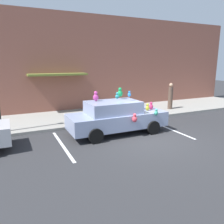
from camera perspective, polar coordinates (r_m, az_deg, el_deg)
ground_plane at (r=9.86m, az=9.70°, el=-7.08°), size 60.00×60.00×0.00m
sidewalk at (r=14.05m, az=-1.97°, el=-0.61°), size 24.00×4.00×0.15m
storefront_building at (r=15.66m, az=-5.33°, el=12.22°), size 24.00×1.25×6.40m
parking_stripe_front at (r=11.69m, az=14.37°, el=-4.13°), size 0.12×3.60×0.01m
parking_stripe_rear at (r=9.36m, az=-12.57°, el=-8.29°), size 0.12×3.60×0.01m
plush_covered_car at (r=10.43m, az=1.19°, el=-1.20°), size 4.62×2.02×2.11m
teddy_bear_on_sidewalk at (r=13.82m, az=6.49°, el=0.73°), size 0.35×0.29×0.68m
pedestrian_near_shopfront at (r=15.76m, az=14.73°, el=3.82°), size 0.31×0.31×1.76m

